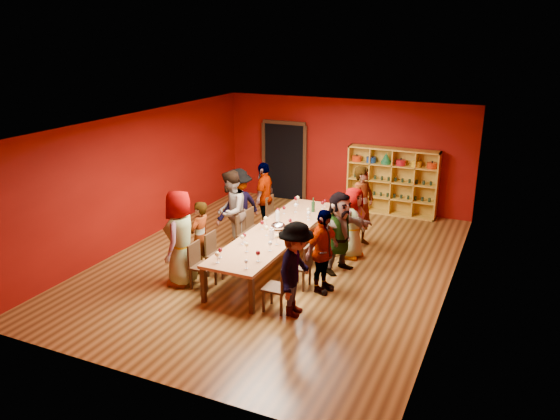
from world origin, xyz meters
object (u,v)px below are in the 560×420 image
object	(u,v)px
person_right_1	(322,251)
chair_person_right_2	(321,245)
chair_person_left_0	(199,263)
chair_person_right_4	(344,222)
chair_person_right_3	(334,233)
chair_person_right_1	(303,263)
person_right_3	(353,223)
person_left_2	(231,211)
person_left_4	(264,197)
chair_person_left_1	(216,252)
person_right_2	(339,232)
chair_person_left_4	(274,212)
tasting_table	(278,232)
wine_bottle	(313,206)
person_left_1	(200,237)
chair_person_right_0	(280,285)
spittoon_bowl	(278,226)
person_right_0	(296,269)
person_left_3	(238,207)
chair_person_left_2	(245,232)
chair_person_left_3	(254,226)

from	to	relation	value
person_right_1	chair_person_right_2	size ratio (longest dim) A/B	1.83
chair_person_left_0	chair_person_right_4	world-z (taller)	same
person_right_1	chair_person_right_3	bearing A→B (deg)	27.86
chair_person_right_1	chair_person_right_2	xyz separation A→B (m)	(0.00, 1.02, 0.00)
person_right_3	person_left_2	bearing A→B (deg)	117.29
chair_person_right_1	chair_person_right_4	world-z (taller)	same
person_left_4	chair_person_right_4	xyz separation A→B (m)	(2.07, -0.01, -0.36)
chair_person_left_1	person_right_2	bearing A→B (deg)	28.35
chair_person_left_4	tasting_table	bearing A→B (deg)	-62.50
person_right_1	wine_bottle	xyz separation A→B (m)	(-1.08, 2.31, 0.06)
person_left_1	person_right_1	bearing A→B (deg)	97.56
person_left_1	chair_person_right_0	size ratio (longest dim) A/B	1.69
person_left_4	wine_bottle	distance (m)	1.42
wine_bottle	spittoon_bowl	bearing A→B (deg)	-99.83
tasting_table	person_right_3	world-z (taller)	person_right_3
chair_person_left_0	chair_person_right_3	size ratio (longest dim) A/B	1.00
person_left_4	wine_bottle	world-z (taller)	person_left_4
chair_person_right_3	spittoon_bowl	xyz separation A→B (m)	(-0.92, -0.93, 0.33)
chair_person_right_3	person_right_1	bearing A→B (deg)	-77.82
chair_person_right_3	chair_person_right_1	bearing A→B (deg)	-90.00
person_right_0	spittoon_bowl	distance (m)	2.28
chair_person_left_1	person_left_4	distance (m)	2.81
person_left_3	chair_person_right_4	distance (m)	2.49
chair_person_left_2	person_right_1	distance (m)	2.49
chair_person_left_1	person_left_3	distance (m)	1.78
chair_person_left_0	person_right_1	bearing A→B (deg)	19.50
chair_person_left_0	person_left_2	distance (m)	1.95
chair_person_left_1	person_left_1	size ratio (longest dim) A/B	0.59
chair_person_left_2	person_left_4	world-z (taller)	person_left_4
person_left_2	chair_person_left_3	xyz separation A→B (m)	(0.35, 0.43, -0.43)
chair_person_left_2	chair_person_right_3	distance (m)	1.97
tasting_table	chair_person_left_1	size ratio (longest dim) A/B	5.06
person_right_3	wine_bottle	distance (m)	1.20
person_right_0	chair_person_right_2	distance (m)	2.09
chair_person_left_3	person_right_0	distance (m)	3.32
person_right_1	spittoon_bowl	xyz separation A→B (m)	(-1.32, 0.90, 0.01)
person_left_4	chair_person_right_1	world-z (taller)	person_left_4
chair_person_left_1	person_left_2	distance (m)	1.38
chair_person_left_3	wine_bottle	bearing A→B (deg)	34.94
person_left_3	chair_person_left_4	distance (m)	1.22
chair_person_right_1	chair_person_right_2	world-z (taller)	same
person_right_1	chair_person_right_3	xyz separation A→B (m)	(-0.40, 1.83, -0.32)
chair_person_left_1	chair_person_right_3	size ratio (longest dim) A/B	1.00
chair_person_right_1	chair_person_right_3	distance (m)	1.83
chair_person_left_0	person_right_0	bearing A→B (deg)	-6.51
chair_person_left_0	person_left_1	size ratio (longest dim) A/B	0.59
person_left_4	person_right_0	bearing A→B (deg)	26.48
chair_person_left_0	chair_person_left_1	bearing A→B (deg)	90.00
person_right_3	chair_person_right_4	xyz separation A→B (m)	(-0.42, 0.75, -0.29)
chair_person_left_2	person_right_3	distance (m)	2.38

